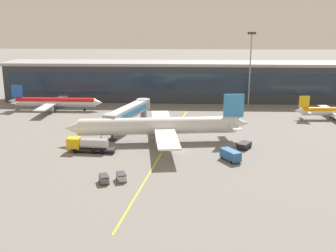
# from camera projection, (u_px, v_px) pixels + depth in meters

# --- Properties ---
(ground_plane) EXTENTS (700.00, 700.00, 0.00)m
(ground_plane) POSITION_uv_depth(u_px,v_px,m) (178.00, 151.00, 91.87)
(ground_plane) COLOR slate
(apron_lead_in_line) EXTENTS (10.54, 79.38, 0.01)m
(apron_lead_in_line) POSITION_uv_depth(u_px,v_px,m) (164.00, 148.00, 93.94)
(apron_lead_in_line) COLOR yellow
(apron_lead_in_line) RESTS_ON ground_plane
(terminal_building) EXTENTS (158.23, 16.60, 14.10)m
(terminal_building) POSITION_uv_depth(u_px,v_px,m) (217.00, 81.00, 150.28)
(terminal_building) COLOR #2D333D
(terminal_building) RESTS_ON ground_plane
(main_airliner) EXTENTS (45.37, 36.23, 11.56)m
(main_airliner) POSITION_uv_depth(u_px,v_px,m) (159.00, 126.00, 98.11)
(main_airliner) COLOR white
(main_airliner) RESTS_ON ground_plane
(jet_bridge) EXTENTS (9.90, 23.84, 6.71)m
(jet_bridge) POSITION_uv_depth(u_px,v_px,m) (130.00, 111.00, 109.01)
(jet_bridge) COLOR #B2B7BC
(jet_bridge) RESTS_ON ground_plane
(fuel_tanker) EXTENTS (10.95, 3.25, 3.25)m
(fuel_tanker) POSITION_uv_depth(u_px,v_px,m) (88.00, 145.00, 90.70)
(fuel_tanker) COLOR #232326
(fuel_tanker) RESTS_ON ground_plane
(crew_van) EXTENTS (4.35, 5.37, 2.30)m
(crew_van) POSITION_uv_depth(u_px,v_px,m) (231.00, 155.00, 85.15)
(crew_van) COLOR #285B9E
(crew_van) RESTS_ON ground_plane
(pushback_tug) EXTENTS (3.92, 4.44, 1.40)m
(pushback_tug) POSITION_uv_depth(u_px,v_px,m) (244.00, 145.00, 93.52)
(pushback_tug) COLOR black
(pushback_tug) RESTS_ON ground_plane
(baggage_cart_0) EXTENTS (2.38, 3.02, 1.48)m
(baggage_cart_0) POSITION_uv_depth(u_px,v_px,m) (104.00, 179.00, 73.58)
(baggage_cart_0) COLOR #595B60
(baggage_cart_0) RESTS_ON ground_plane
(baggage_cart_1) EXTENTS (2.38, 3.02, 1.48)m
(baggage_cart_1) POSITION_uv_depth(u_px,v_px,m) (121.00, 177.00, 74.55)
(baggage_cart_1) COLOR #B2B7BC
(baggage_cart_1) RESTS_ON ground_plane
(commuter_jet_near) EXTENTS (31.73, 25.12, 8.31)m
(commuter_jet_near) POSITION_uv_depth(u_px,v_px,m) (55.00, 102.00, 133.33)
(commuter_jet_near) COLOR silver
(commuter_jet_near) RESTS_ON ground_plane
(apron_light_mast_0) EXTENTS (2.80, 0.50, 25.24)m
(apron_light_mast_0) POSITION_uv_depth(u_px,v_px,m) (250.00, 64.00, 136.39)
(apron_light_mast_0) COLOR gray
(apron_light_mast_0) RESTS_ON ground_plane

